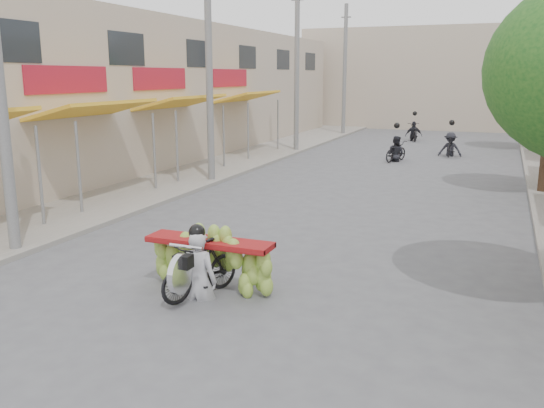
# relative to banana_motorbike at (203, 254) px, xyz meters

# --- Properties ---
(ground) EXTENTS (120.00, 120.00, 0.00)m
(ground) POSITION_rel_banana_motorbike_xyz_m (0.52, -2.41, -0.73)
(ground) COLOR #58595E
(ground) RESTS_ON ground
(sidewalk_left) EXTENTS (4.00, 60.00, 0.12)m
(sidewalk_left) POSITION_rel_banana_motorbike_xyz_m (-6.48, 12.59, -0.67)
(sidewalk_left) COLOR gray
(sidewalk_left) RESTS_ON ground
(shophouse_row_left) EXTENTS (9.77, 40.00, 6.00)m
(shophouse_row_left) POSITION_rel_banana_motorbike_xyz_m (-11.47, 11.56, 2.27)
(shophouse_row_left) COLOR #B7A590
(shophouse_row_left) RESTS_ON ground
(far_building) EXTENTS (20.00, 6.00, 7.00)m
(far_building) POSITION_rel_banana_motorbike_xyz_m (0.52, 35.59, 2.77)
(far_building) COLOR #B7A590
(far_building) RESTS_ON ground
(utility_pole_mid) EXTENTS (0.60, 0.24, 8.00)m
(utility_pole_mid) POSITION_rel_banana_motorbike_xyz_m (-4.88, 9.59, 3.30)
(utility_pole_mid) COLOR slate
(utility_pole_mid) RESTS_ON ground
(utility_pole_far) EXTENTS (0.60, 0.24, 8.00)m
(utility_pole_far) POSITION_rel_banana_motorbike_xyz_m (-4.88, 18.59, 3.30)
(utility_pole_far) COLOR slate
(utility_pole_far) RESTS_ON ground
(utility_pole_back) EXTENTS (0.60, 0.24, 8.00)m
(utility_pole_back) POSITION_rel_banana_motorbike_xyz_m (-4.88, 27.59, 3.30)
(utility_pole_back) COLOR slate
(utility_pole_back) RESTS_ON ground
(street_tree_far) EXTENTS (3.40, 3.40, 5.25)m
(street_tree_far) POSITION_rel_banana_motorbike_xyz_m (5.92, 23.59, 3.06)
(street_tree_far) COLOR #3A2719
(street_tree_far) RESTS_ON ground
(banana_motorbike) EXTENTS (2.29, 1.86, 2.20)m
(banana_motorbike) POSITION_rel_banana_motorbike_xyz_m (0.00, 0.00, 0.00)
(banana_motorbike) COLOR black
(banana_motorbike) RESTS_ON ground
(bg_motorbike_a) EXTENTS (1.05, 1.68, 1.95)m
(bg_motorbike_a) POSITION_rel_banana_motorbike_xyz_m (0.28, 17.16, 0.02)
(bg_motorbike_a) COLOR black
(bg_motorbike_a) RESTS_ON ground
(bg_motorbike_b) EXTENTS (1.06, 1.79, 1.95)m
(bg_motorbike_b) POSITION_rel_banana_motorbike_xyz_m (2.38, 19.68, 0.11)
(bg_motorbike_b) COLOR black
(bg_motorbike_b) RESTS_ON ground
(bg_motorbike_c) EXTENTS (1.08, 1.88, 1.95)m
(bg_motorbike_c) POSITION_rel_banana_motorbike_xyz_m (-0.17, 25.71, 0.05)
(bg_motorbike_c) COLOR black
(bg_motorbike_c) RESTS_ON ground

